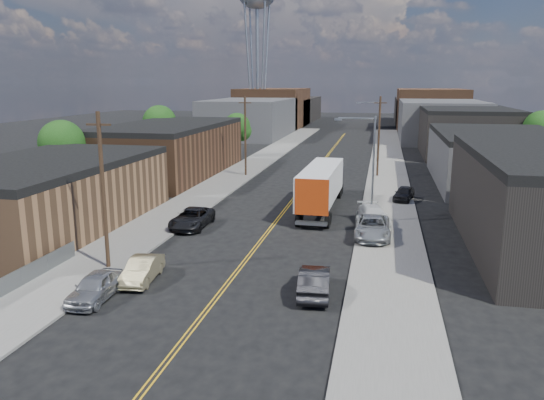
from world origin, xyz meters
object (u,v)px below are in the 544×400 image
at_px(semi_truck, 323,183).
at_px(car_right_oncoming, 315,281).
at_px(car_right_lot_c, 404,193).
at_px(car_right_lot_a, 372,227).
at_px(car_left_a, 95,287).
at_px(car_right_lot_b, 373,216).
at_px(car_left_c, 192,218).
at_px(car_left_b, 142,270).
at_px(water_tower, 257,0).

distance_m(semi_truck, car_right_oncoming, 21.21).
distance_m(car_right_oncoming, car_right_lot_c, 26.13).
height_order(semi_truck, car_right_lot_a, semi_truck).
relative_size(semi_truck, car_right_oncoming, 3.31).
xyz_separation_m(car_left_a, car_right_lot_a, (14.60, 14.81, 0.19)).
bearing_deg(car_left_a, car_right_lot_c, 56.65).
relative_size(car_right_oncoming, car_right_lot_b, 0.95).
height_order(car_left_c, car_right_lot_c, car_left_c).
height_order(semi_truck, car_right_oncoming, semi_truck).
bearing_deg(car_left_b, car_right_lot_a, 35.16).
relative_size(car_right_lot_a, car_right_lot_b, 1.13).
relative_size(car_left_a, car_right_oncoming, 0.92).
relative_size(car_left_b, car_right_lot_a, 0.76).
relative_size(water_tower, car_left_a, 8.31).
relative_size(car_left_c, car_right_oncoming, 1.15).
height_order(car_left_a, car_right_lot_c, car_right_lot_c).
relative_size(semi_truck, car_left_a, 3.61).
bearing_deg(car_right_lot_c, car_left_b, -108.99).
xyz_separation_m(car_left_a, car_right_oncoming, (11.67, 3.19, 0.04)).
bearing_deg(car_left_a, car_left_c, 87.89).
bearing_deg(semi_truck, car_left_a, -110.46).
distance_m(water_tower, car_right_lot_a, 99.36).
relative_size(car_right_lot_b, car_right_lot_c, 1.25).
xyz_separation_m(car_left_c, car_right_lot_a, (14.60, -0.40, 0.17)).
relative_size(car_left_a, car_right_lot_c, 1.09).
xyz_separation_m(car_right_oncoming, car_right_lot_a, (2.93, 11.61, 0.15)).
height_order(car_left_c, car_right_oncoming, car_right_oncoming).
distance_m(car_left_b, car_left_c, 12.13).
bearing_deg(car_right_oncoming, car_right_lot_a, -109.03).
xyz_separation_m(water_tower, car_left_c, (15.60, -89.48, -29.87)).
relative_size(water_tower, semi_truck, 2.30).
bearing_deg(car_right_oncoming, car_left_b, -4.63).
height_order(water_tower, car_right_lot_a, water_tower).
bearing_deg(car_left_b, water_tower, 93.40).
bearing_deg(car_left_a, car_right_oncoming, 13.19).
xyz_separation_m(car_right_oncoming, car_right_lot_b, (2.93, 15.49, 0.09)).
distance_m(water_tower, car_left_b, 107.20).
distance_m(water_tower, car_left_c, 95.62).
height_order(car_left_b, car_right_lot_a, car_right_lot_a).
height_order(car_right_lot_b, car_right_lot_c, car_right_lot_b).
bearing_deg(semi_truck, car_left_c, -135.67).
relative_size(car_left_c, car_right_lot_c, 1.38).
bearing_deg(car_left_a, car_right_lot_a, 43.29).
bearing_deg(water_tower, car_right_lot_b, -70.65).
bearing_deg(car_right_lot_b, car_right_lot_c, 60.07).
relative_size(car_right_lot_a, car_right_lot_c, 1.41).
xyz_separation_m(car_right_lot_b, car_right_lot_c, (2.80, 10.00, -0.05)).
distance_m(car_right_lot_a, car_right_lot_c, 14.16).
distance_m(car_left_a, car_left_b, 3.40).
distance_m(car_left_a, car_right_oncoming, 12.10).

